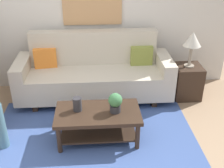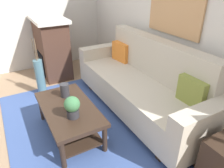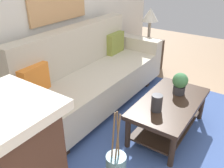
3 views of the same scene
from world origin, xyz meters
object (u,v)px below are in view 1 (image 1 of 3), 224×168
(tabletop_vase, at_px, (77,104))
(throw_pillow_orange, at_px, (45,58))
(couch, at_px, (94,74))
(table_lamp, at_px, (192,41))
(side_table, at_px, (187,81))
(throw_pillow_olive, at_px, (141,55))
(potted_plant_tabletop, at_px, (115,102))
(floor_vase, at_px, (0,127))
(coffee_table, at_px, (98,119))

(tabletop_vase, bearing_deg, throw_pillow_orange, 114.74)
(couch, height_order, table_lamp, table_lamp)
(tabletop_vase, height_order, table_lamp, table_lamp)
(side_table, height_order, table_lamp, table_lamp)
(throw_pillow_olive, height_order, potted_plant_tabletop, throw_pillow_olive)
(throw_pillow_olive, bearing_deg, couch, -171.08)
(throw_pillow_orange, distance_m, tabletop_vase, 1.34)
(tabletop_vase, xyz_separation_m, table_lamp, (1.77, 0.99, 0.47))
(throw_pillow_orange, xyz_separation_m, table_lamp, (2.33, -0.22, 0.31))
(side_table, distance_m, table_lamp, 0.71)
(floor_vase, bearing_deg, coffee_table, 4.01)
(potted_plant_tabletop, bearing_deg, tabletop_vase, 172.38)
(table_lamp, height_order, floor_vase, table_lamp)
(throw_pillow_olive, xyz_separation_m, coffee_table, (-0.76, -1.26, -0.37))
(table_lamp, distance_m, floor_vase, 3.04)
(potted_plant_tabletop, relative_size, floor_vase, 0.41)
(throw_pillow_orange, height_order, floor_vase, throw_pillow_orange)
(coffee_table, bearing_deg, potted_plant_tabletop, -3.75)
(throw_pillow_orange, xyz_separation_m, potted_plant_tabletop, (1.04, -1.27, -0.11))
(couch, distance_m, floor_vase, 1.72)
(throw_pillow_orange, height_order, tabletop_vase, throw_pillow_orange)
(couch, bearing_deg, table_lamp, -3.58)
(coffee_table, distance_m, tabletop_vase, 0.34)
(throw_pillow_olive, distance_m, tabletop_vase, 1.59)
(throw_pillow_orange, xyz_separation_m, tabletop_vase, (0.56, -1.21, -0.16))
(throw_pillow_orange, distance_m, side_table, 2.37)
(throw_pillow_olive, relative_size, tabletop_vase, 1.96)
(couch, relative_size, tabletop_vase, 13.53)
(coffee_table, xyz_separation_m, table_lamp, (1.51, 1.04, 0.68))
(tabletop_vase, bearing_deg, couch, 77.88)
(throw_pillow_olive, distance_m, table_lamp, 0.84)
(floor_vase, bearing_deg, throw_pillow_orange, 72.86)
(couch, distance_m, throw_pillow_orange, 0.84)
(throw_pillow_orange, height_order, coffee_table, throw_pillow_orange)
(potted_plant_tabletop, distance_m, floor_vase, 1.48)
(table_lamp, relative_size, floor_vase, 0.89)
(table_lamp, bearing_deg, floor_vase, -157.71)
(tabletop_vase, distance_m, potted_plant_tabletop, 0.49)
(potted_plant_tabletop, bearing_deg, floor_vase, -177.18)
(throw_pillow_orange, height_order, side_table, throw_pillow_orange)
(throw_pillow_orange, xyz_separation_m, coffee_table, (0.82, -1.26, -0.37))
(side_table, bearing_deg, table_lamp, 0.00)
(throw_pillow_orange, distance_m, throw_pillow_olive, 1.58)
(tabletop_vase, bearing_deg, table_lamp, 29.15)
(table_lamp, bearing_deg, potted_plant_tabletop, -140.74)
(throw_pillow_orange, distance_m, coffee_table, 1.54)
(coffee_table, xyz_separation_m, tabletop_vase, (-0.26, 0.05, 0.21))
(couch, relative_size, potted_plant_tabletop, 9.47)
(couch, height_order, throw_pillow_olive, couch)
(couch, relative_size, throw_pillow_orange, 6.89)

